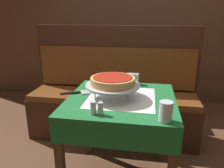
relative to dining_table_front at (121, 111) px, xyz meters
name	(u,v)px	position (x,y,z in m)	size (l,w,h in m)	color
dining_table_front	(121,111)	(0.00, 0.00, 0.00)	(0.76, 0.76, 0.72)	#1E6B33
dining_table_rear	(137,68)	(0.03, 1.41, -0.01)	(0.63, 0.63, 0.71)	#194799
booth_bench	(113,105)	(-0.18, 0.72, -0.26)	(1.76, 0.46, 1.18)	#3D2316
back_wall_panel	(138,21)	(0.00, 1.87, 0.58)	(6.00, 0.04, 2.40)	brown
pizza_pan_stand	(113,86)	(-0.06, -0.01, 0.20)	(0.38, 0.38, 0.10)	#ADADB2
deep_dish_pizza	(113,81)	(-0.06, -0.01, 0.23)	(0.31, 0.31, 0.05)	tan
pizza_server	(79,92)	(-0.33, 0.04, 0.11)	(0.25, 0.16, 0.01)	#BCBCC1
water_glass_near	(166,111)	(0.28, -0.32, 0.16)	(0.07, 0.07, 0.11)	silver
salt_shaker	(93,108)	(-0.13, -0.29, 0.14)	(0.04, 0.04, 0.08)	silver
pepper_shaker	(100,108)	(-0.09, -0.29, 0.14)	(0.03, 0.03, 0.08)	silver
napkin_holder	(133,79)	(0.05, 0.33, 0.15)	(0.10, 0.05, 0.09)	#B2B2B7
condiment_caddy	(137,58)	(0.03, 1.35, 0.14)	(0.13, 0.13, 0.17)	black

